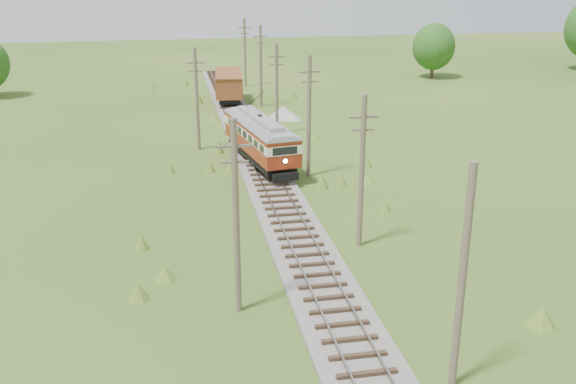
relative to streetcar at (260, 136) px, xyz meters
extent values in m
cube|color=#605B54|center=(0.00, -0.02, -2.37)|extent=(3.60, 96.00, 0.25)
cube|color=#726659|center=(-0.72, -0.02, -2.01)|extent=(0.08, 96.00, 0.17)
cube|color=#726659|center=(0.72, -0.02, -2.01)|extent=(0.08, 96.00, 0.17)
cube|color=#2D2116|center=(0.00, -0.02, -2.16)|extent=(2.40, 96.00, 0.16)
cube|color=black|center=(0.00, 0.00, -1.51)|extent=(3.94, 10.62, 0.42)
cube|color=maroon|center=(0.00, 0.00, -0.57)|extent=(4.48, 11.58, 1.04)
cube|color=#EEE6C3|center=(0.00, 0.00, 0.28)|extent=(4.52, 11.64, 0.66)
cube|color=black|center=(0.00, 0.00, 0.28)|extent=(4.46, 11.14, 0.52)
cube|color=maroon|center=(0.00, 0.00, 0.75)|extent=(4.48, 11.58, 0.28)
cube|color=gray|center=(0.00, 0.00, 1.06)|extent=(4.55, 11.70, 0.36)
cube|color=gray|center=(0.00, 0.00, 1.38)|extent=(2.58, 8.55, 0.38)
sphere|color=#FFF2BF|center=(0.95, -5.65, -0.43)|extent=(0.34, 0.34, 0.34)
cylinder|color=black|center=(-0.28, 1.67, 2.44)|extent=(0.79, 4.33, 1.82)
cylinder|color=black|center=(0.02, -4.33, -1.56)|extent=(0.24, 0.76, 0.75)
cylinder|color=black|center=(1.41, -4.09, -1.56)|extent=(0.24, 0.76, 0.75)
cylinder|color=black|center=(-1.41, 4.10, -1.56)|extent=(0.24, 0.76, 0.75)
cylinder|color=black|center=(-0.02, 4.33, -1.56)|extent=(0.24, 0.76, 0.75)
cube|color=black|center=(0.00, 25.14, -1.55)|extent=(3.00, 8.14, 0.55)
cube|color=brown|center=(0.00, 25.14, -0.16)|extent=(3.65, 9.08, 2.21)
cube|color=brown|center=(0.00, 25.14, 1.00)|extent=(3.73, 9.26, 0.13)
cylinder|color=black|center=(-1.06, 22.57, -1.49)|extent=(0.21, 0.89, 0.89)
cylinder|color=black|center=(0.59, 22.42, -1.49)|extent=(0.21, 0.89, 0.89)
cylinder|color=black|center=(-0.59, 27.86, -1.49)|extent=(0.21, 0.89, 0.89)
cylinder|color=black|center=(1.06, 27.72, -1.49)|extent=(0.21, 0.89, 0.89)
cone|color=gray|center=(4.79, 16.65, -1.87)|extent=(3.32, 3.32, 1.24)
cone|color=gray|center=(5.62, 15.62, -2.13)|extent=(1.86, 1.86, 0.73)
cylinder|color=brown|center=(3.10, -29.02, 1.91)|extent=(0.30, 0.30, 8.80)
cylinder|color=brown|center=(3.30, -16.02, 1.81)|extent=(0.30, 0.30, 8.60)
cube|color=brown|center=(3.30, -16.02, 4.91)|extent=(1.60, 0.12, 0.12)
cube|color=brown|center=(3.30, -16.02, 4.21)|extent=(1.20, 0.10, 0.10)
cylinder|color=brown|center=(3.20, -3.02, 2.01)|extent=(0.30, 0.30, 9.00)
cube|color=brown|center=(3.20, -3.02, 5.31)|extent=(1.60, 0.12, 0.12)
cube|color=brown|center=(3.20, -3.02, 4.61)|extent=(1.20, 0.10, 0.10)
cylinder|color=brown|center=(3.00, 9.98, 1.71)|extent=(0.30, 0.30, 8.40)
cube|color=brown|center=(3.00, 9.98, 4.71)|extent=(1.60, 0.12, 0.12)
cube|color=brown|center=(3.00, 9.98, 4.01)|extent=(1.20, 0.10, 0.10)
cylinder|color=brown|center=(3.40, 22.98, 1.96)|extent=(0.30, 0.30, 8.90)
cube|color=brown|center=(3.40, 22.98, 5.21)|extent=(1.60, 0.12, 0.12)
cube|color=brown|center=(3.40, 22.98, 4.51)|extent=(1.20, 0.10, 0.10)
cylinder|color=brown|center=(3.20, 35.98, 1.86)|extent=(0.30, 0.30, 8.70)
cube|color=brown|center=(3.20, 35.98, 5.01)|extent=(1.60, 0.12, 0.12)
cube|color=brown|center=(3.20, 35.98, 4.31)|extent=(1.20, 0.10, 0.10)
cylinder|color=brown|center=(-4.20, -22.02, 2.01)|extent=(0.30, 0.30, 9.00)
cube|color=brown|center=(-4.20, -22.02, 5.31)|extent=(1.60, 0.12, 0.12)
cube|color=brown|center=(-4.20, -22.02, 4.61)|extent=(1.20, 0.10, 0.10)
cylinder|color=brown|center=(-4.50, 5.98, 1.81)|extent=(0.30, 0.30, 8.60)
cube|color=brown|center=(-4.50, 5.98, 4.91)|extent=(1.60, 0.12, 0.12)
cube|color=brown|center=(-4.50, 5.98, 4.21)|extent=(1.20, 0.10, 0.10)
cylinder|color=#38281C|center=(30.00, 37.98, -1.23)|extent=(0.50, 0.50, 2.52)
ellipsoid|color=#1E4615|center=(30.00, 37.98, 1.85)|extent=(5.88, 5.88, 6.47)
camera|label=1|loc=(-6.72, -47.96, 12.43)|focal=40.00mm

